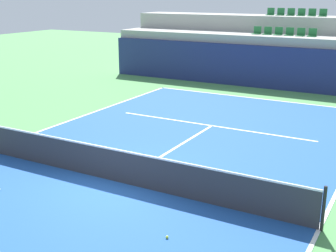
% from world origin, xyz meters
% --- Properties ---
extents(ground_plane, '(80.00, 80.00, 0.00)m').
position_xyz_m(ground_plane, '(0.00, 0.00, 0.00)').
color(ground_plane, '#4C8C4C').
extents(court_surface, '(11.00, 24.00, 0.01)m').
position_xyz_m(court_surface, '(0.00, 0.00, 0.01)').
color(court_surface, '#1E4C99').
rests_on(court_surface, ground_plane).
extents(baseline_far, '(11.00, 0.10, 0.00)m').
position_xyz_m(baseline_far, '(0.00, 11.95, 0.01)').
color(baseline_far, white).
rests_on(baseline_far, court_surface).
extents(sideline_right, '(0.10, 24.00, 0.00)m').
position_xyz_m(sideline_right, '(5.45, 0.00, 0.01)').
color(sideline_right, white).
rests_on(sideline_right, court_surface).
extents(service_line_far, '(8.26, 0.10, 0.00)m').
position_xyz_m(service_line_far, '(0.00, 6.40, 0.01)').
color(service_line_far, white).
rests_on(service_line_far, court_surface).
extents(centre_service_line, '(0.10, 6.40, 0.00)m').
position_xyz_m(centre_service_line, '(0.00, 3.20, 0.01)').
color(centre_service_line, white).
rests_on(centre_service_line, court_surface).
extents(back_wall, '(20.43, 0.30, 2.32)m').
position_xyz_m(back_wall, '(0.00, 14.68, 1.16)').
color(back_wall, navy).
rests_on(back_wall, ground_plane).
extents(stands_tier_lower, '(20.43, 2.40, 2.81)m').
position_xyz_m(stands_tier_lower, '(0.00, 16.03, 1.40)').
color(stands_tier_lower, '#9E9E99').
rests_on(stands_tier_lower, ground_plane).
extents(stands_tier_upper, '(20.43, 2.40, 3.77)m').
position_xyz_m(stands_tier_upper, '(0.00, 18.43, 1.89)').
color(stands_tier_upper, '#9E9E99').
rests_on(stands_tier_upper, ground_plane).
extents(seating_row_lower, '(3.56, 0.44, 0.44)m').
position_xyz_m(seating_row_lower, '(-0.00, 16.12, 2.93)').
color(seating_row_lower, '#1E6633').
rests_on(seating_row_lower, stands_tier_lower).
extents(seating_row_upper, '(3.56, 0.44, 0.44)m').
position_xyz_m(seating_row_upper, '(-0.00, 18.52, 3.89)').
color(seating_row_upper, '#1E6633').
rests_on(seating_row_upper, stands_tier_upper).
extents(tennis_net, '(11.08, 0.08, 1.07)m').
position_xyz_m(tennis_net, '(0.00, 0.00, 0.51)').
color(tennis_net, black).
rests_on(tennis_net, court_surface).
extents(tennis_ball_1, '(0.07, 0.07, 0.07)m').
position_xyz_m(tennis_ball_1, '(2.66, -1.99, 0.04)').
color(tennis_ball_1, '#CCE033').
rests_on(tennis_ball_1, court_surface).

